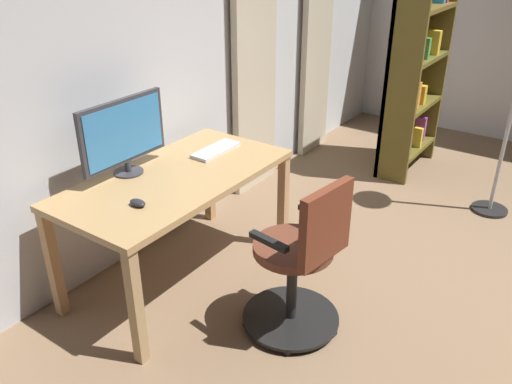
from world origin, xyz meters
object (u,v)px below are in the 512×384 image
at_px(office_chair, 301,263).
at_px(computer_monitor, 124,134).
at_px(desk, 177,188).
at_px(computer_mouse, 138,203).
at_px(computer_keyboard, 216,150).
at_px(bookshelf, 411,79).

bearing_deg(office_chair, computer_monitor, 105.13).
bearing_deg(office_chair, desk, 98.15).
height_order(desk, computer_mouse, computer_mouse).
distance_m(office_chair, computer_mouse, 0.93).
bearing_deg(computer_monitor, computer_mouse, 53.66).
relative_size(computer_keyboard, bookshelf, 0.22).
height_order(office_chair, computer_mouse, office_chair).
height_order(desk, office_chair, office_chair).
relative_size(computer_keyboard, computer_mouse, 3.72).
height_order(computer_monitor, bookshelf, bookshelf).
relative_size(office_chair, computer_mouse, 9.44).
bearing_deg(office_chair, computer_keyboard, 73.31).
bearing_deg(computer_monitor, office_chair, 96.94).
xyz_separation_m(desk, computer_keyboard, (-0.42, -0.03, 0.10)).
relative_size(office_chair, bookshelf, 0.56).
bearing_deg(desk, office_chair, 89.96).
distance_m(computer_monitor, computer_mouse, 0.50).
height_order(office_chair, computer_monitor, computer_monitor).
xyz_separation_m(computer_keyboard, bookshelf, (-2.11, 0.55, 0.10)).
bearing_deg(computer_monitor, computer_keyboard, 158.10).
relative_size(desk, computer_monitor, 2.38).
bearing_deg(bookshelf, computer_keyboard, -14.57).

